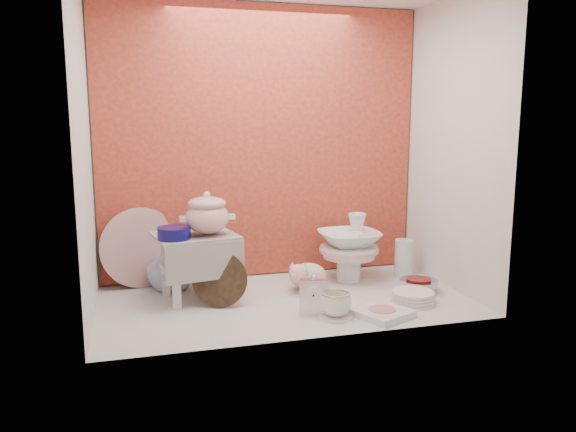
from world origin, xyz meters
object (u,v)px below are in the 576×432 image
(gold_rim_teacup, at_px, (336,304))
(dinner_plate_stack, at_px, (413,297))
(porcelain_tower, at_px, (349,247))
(crystal_bowl, at_px, (418,285))
(step_stool, at_px, (196,266))
(floral_platter, at_px, (140,248))
(mantel_clock, at_px, (314,295))
(soup_tureen, at_px, (207,213))
(plush_pig, at_px, (308,275))
(blue_white_vase, at_px, (171,265))

(gold_rim_teacup, distance_m, dinner_plate_stack, 0.44)
(porcelain_tower, bearing_deg, crystal_bowl, -46.07)
(step_stool, xyz_separation_m, floral_platter, (-0.26, 0.28, 0.05))
(mantel_clock, height_order, crystal_bowl, mantel_clock)
(soup_tureen, xyz_separation_m, mantel_clock, (0.43, -0.36, -0.34))
(plush_pig, xyz_separation_m, gold_rim_teacup, (-0.01, -0.44, -0.01))
(plush_pig, xyz_separation_m, porcelain_tower, (0.27, 0.09, 0.11))
(floral_platter, height_order, plush_pig, floral_platter)
(step_stool, bearing_deg, crystal_bowl, -20.25)
(step_stool, xyz_separation_m, plush_pig, (0.58, -0.01, -0.09))
(mantel_clock, bearing_deg, step_stool, 163.08)
(mantel_clock, bearing_deg, floral_platter, 159.87)
(crystal_bowl, bearing_deg, blue_white_vase, 162.95)
(mantel_clock, bearing_deg, soup_tureen, 161.89)
(gold_rim_teacup, bearing_deg, floral_platter, 138.68)
(blue_white_vase, distance_m, plush_pig, 0.72)
(step_stool, distance_m, crystal_bowl, 1.15)
(gold_rim_teacup, bearing_deg, porcelain_tower, 63.04)
(gold_rim_teacup, relative_size, dinner_plate_stack, 0.64)
(mantel_clock, bearing_deg, crystal_bowl, 38.07)
(mantel_clock, xyz_separation_m, porcelain_tower, (0.36, 0.47, 0.10))
(blue_white_vase, height_order, crystal_bowl, blue_white_vase)
(blue_white_vase, height_order, gold_rim_teacup, blue_white_vase)
(step_stool, relative_size, crystal_bowl, 1.88)
(mantel_clock, bearing_deg, porcelain_tower, 74.53)
(floral_platter, bearing_deg, plush_pig, -18.86)
(step_stool, xyz_separation_m, crystal_bowl, (1.12, -0.20, -0.13))
(soup_tureen, height_order, mantel_clock, soup_tureen)
(soup_tureen, distance_m, floral_platter, 0.50)
(plush_pig, height_order, dinner_plate_stack, plush_pig)
(step_stool, distance_m, porcelain_tower, 0.85)
(plush_pig, bearing_deg, porcelain_tower, 0.80)
(soup_tureen, xyz_separation_m, crystal_bowl, (1.06, -0.17, -0.40))
(floral_platter, distance_m, blue_white_vase, 0.20)
(soup_tureen, distance_m, mantel_clock, 0.65)
(step_stool, xyz_separation_m, dinner_plate_stack, (1.01, -0.36, -0.13))
(floral_platter, relative_size, blue_white_vase, 1.61)
(porcelain_tower, bearing_deg, mantel_clock, -127.05)
(blue_white_vase, relative_size, crystal_bowl, 1.30)
(floral_platter, relative_size, porcelain_tower, 1.13)
(soup_tureen, xyz_separation_m, porcelain_tower, (0.79, 0.12, -0.24))
(plush_pig, height_order, porcelain_tower, porcelain_tower)
(floral_platter, distance_m, plush_pig, 0.90)
(floral_platter, height_order, crystal_bowl, floral_platter)
(step_stool, relative_size, blue_white_vase, 1.45)
(dinner_plate_stack, height_order, crystal_bowl, crystal_bowl)
(floral_platter, bearing_deg, porcelain_tower, -9.91)
(crystal_bowl, bearing_deg, step_stool, 169.82)
(blue_white_vase, bearing_deg, mantel_clock, -43.32)
(step_stool, height_order, blue_white_vase, step_stool)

